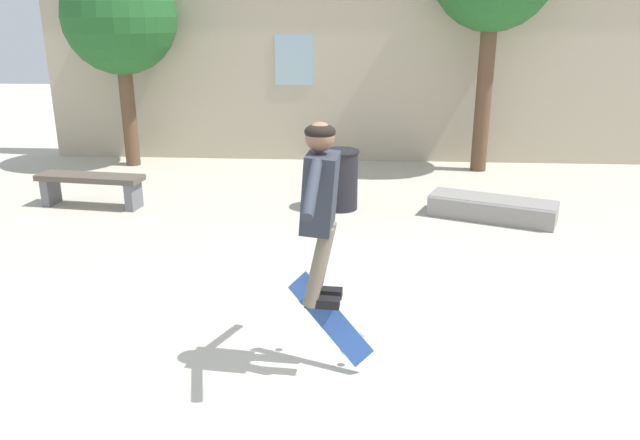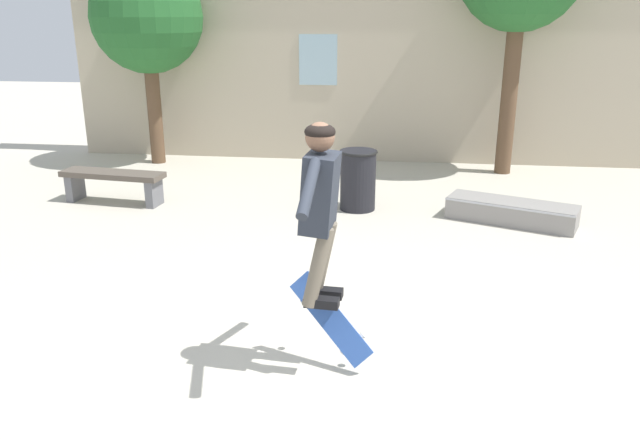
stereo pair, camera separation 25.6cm
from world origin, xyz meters
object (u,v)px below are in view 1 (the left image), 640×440
Objects in this scene: tree_left at (120,19)px; trash_bin at (340,178)px; park_bench at (91,184)px; skater at (320,199)px; skateboard_flipping at (330,319)px; skate_ledge at (492,208)px.

tree_left reaches higher than trash_bin.
park_bench is 1.15× the size of skater.
skateboard_flipping is (0.08, -4.18, -0.05)m from trash_bin.
tree_left is at bearing 176.65° from skate_ledge.
skater reaches higher than trash_bin.
tree_left is at bearing 103.85° from park_bench.
skate_ledge is 1.28× the size of skater.
trash_bin is at bearing -167.50° from skate_ledge.
park_bench is 2.26× the size of skateboard_flipping.
tree_left is at bearing 148.90° from skateboard_flipping.
trash_bin is 4.18m from skateboard_flipping.
skateboard_flipping reaches higher than park_bench.
skate_ledge is at bearing 90.23° from skateboard_flipping.
tree_left is 5.10m from trash_bin.
skater is at bearing -100.28° from skateboard_flipping.
skater is at bearing -96.34° from skate_ledge.
skate_ledge is at bearing 66.36° from skater.
skater reaches higher than skate_ledge.
tree_left is 3.45m from park_bench.
skateboard_flipping is at bearing -41.03° from park_bench.
tree_left is 7.06m from skate_ledge.
skater is (-2.09, -3.94, 1.26)m from skate_ledge.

